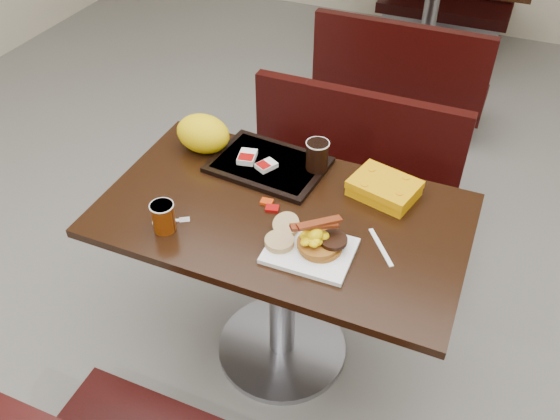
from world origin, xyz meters
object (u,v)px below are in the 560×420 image
at_px(hashbrown_sleeve_right, 266,165).
at_px(coffee_cup_far, 317,155).
at_px(knife, 381,247).
at_px(bench_far_s, 404,70).
at_px(pancake_stack, 320,245).
at_px(fork, 166,221).
at_px(platter, 310,251).
at_px(bench_near_n, 341,184).
at_px(clamshell, 384,188).
at_px(paper_bag, 203,134).
at_px(table_far, 429,23).
at_px(tray, 269,165).
at_px(coffee_cup_near, 163,217).
at_px(table_near, 282,288).
at_px(hashbrown_sleeve_left, 247,157).

height_order(hashbrown_sleeve_right, coffee_cup_far, coffee_cup_far).
bearing_deg(knife, coffee_cup_far, -169.67).
xyz_separation_m(bench_far_s, pancake_stack, (0.18, -2.03, 0.42)).
height_order(bench_far_s, fork, fork).
bearing_deg(platter, fork, -175.06).
bearing_deg(bench_near_n, hashbrown_sleeve_right, -104.65).
distance_m(clamshell, paper_bag, 0.69).
bearing_deg(table_far, knife, -82.61).
height_order(bench_near_n, bench_far_s, same).
xyz_separation_m(bench_far_s, hashbrown_sleeve_right, (-0.14, -1.72, 0.42)).
bearing_deg(tray, bench_far_s, 90.51).
distance_m(table_far, tray, 2.43).
distance_m(platter, coffee_cup_near, 0.47).
bearing_deg(bench_near_n, table_far, 90.00).
xyz_separation_m(fork, paper_bag, (-0.08, 0.41, 0.07)).
bearing_deg(pancake_stack, clamshell, 72.68).
xyz_separation_m(table_near, hashbrown_sleeve_left, (-0.22, 0.20, 0.40)).
xyz_separation_m(pancake_stack, hashbrown_sleeve_left, (-0.40, 0.32, 0.00)).
bearing_deg(table_near, knife, -6.44).
bearing_deg(coffee_cup_far, bench_far_s, 90.97).
bearing_deg(pancake_stack, hashbrown_sleeve_right, 135.66).
distance_m(fork, hashbrown_sleeve_left, 0.40).
xyz_separation_m(table_far, coffee_cup_far, (0.03, -2.35, 0.45)).
distance_m(table_near, coffee_cup_near, 0.57).
bearing_deg(coffee_cup_near, clamshell, 36.25).
distance_m(table_near, pancake_stack, 0.46).
height_order(bench_far_s, hashbrown_sleeve_left, hashbrown_sleeve_left).
bearing_deg(knife, table_far, 149.90).
xyz_separation_m(fork, knife, (0.67, 0.15, 0.00)).
distance_m(table_near, coffee_cup_far, 0.51).
height_order(platter, hashbrown_sleeve_left, hashbrown_sleeve_left).
bearing_deg(clamshell, table_far, 110.93).
xyz_separation_m(platter, coffee_cup_near, (-0.46, -0.08, 0.04)).
height_order(pancake_stack, coffee_cup_far, coffee_cup_far).
bearing_deg(table_near, clamshell, 37.09).
height_order(bench_near_n, paper_bag, paper_bag).
distance_m(hashbrown_sleeve_right, clamshell, 0.42).
distance_m(coffee_cup_near, tray, 0.46).
bearing_deg(hashbrown_sleeve_left, knife, -34.37).
relative_size(coffee_cup_near, fork, 0.83).
bearing_deg(paper_bag, coffee_cup_near, -77.70).
relative_size(platter, hashbrown_sleeve_left, 3.20).
bearing_deg(table_near, bench_near_n, 90.00).
distance_m(table_near, paper_bag, 0.64).
height_order(bench_near_n, coffee_cup_far, coffee_cup_far).
distance_m(bench_near_n, clamshell, 0.70).
xyz_separation_m(table_near, table_far, (0.00, 2.60, 0.00)).
bearing_deg(bench_near_n, clamshell, -59.94).
xyz_separation_m(platter, hashbrown_sleeve_right, (-0.29, 0.32, 0.02)).
bearing_deg(coffee_cup_near, pancake_stack, 11.02).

